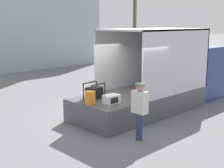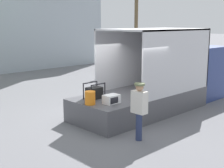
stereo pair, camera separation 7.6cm
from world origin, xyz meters
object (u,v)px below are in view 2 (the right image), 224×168
Objects in this scene: microwave at (111,99)px; utility_pole at (136,16)px; portable_generator at (95,93)px; orange_bucket at (90,98)px; worker_person at (139,106)px; box_truck at (177,79)px.

microwave is 15.61m from utility_pole.
microwave is 0.80× the size of portable_generator.
utility_pole is at bearing 39.05° from microwave.
portable_generator is 0.09× the size of utility_pole.
orange_bucket is 0.06× the size of utility_pole.
worker_person is at bearing -96.62° from portable_generator.
microwave is at bearing -140.95° from utility_pole.
utility_pole is (12.13, 11.00, 2.78)m from worker_person.
orange_bucket is (-0.55, 0.38, 0.07)m from microwave.
box_truck is 11.82× the size of microwave.
utility_pole is at bearing 42.20° from worker_person.
orange_bucket is at bearing -179.15° from box_truck.
box_truck reaches higher than orange_bucket.
orange_bucket is 15.80m from utility_pole.
box_truck reaches higher than microwave.
portable_generator is 0.77m from orange_bucket.
microwave is 0.86m from portable_generator.
utility_pole reaches higher than orange_bucket.
orange_bucket is at bearing -141.24° from portable_generator.
orange_bucket reaches higher than microwave.
utility_pole reaches higher than box_truck.
portable_generator is 2.20m from worker_person.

